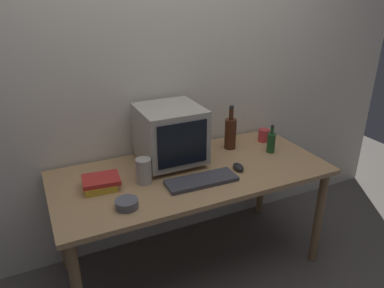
% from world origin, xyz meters
% --- Properties ---
extents(ground_plane, '(6.00, 6.00, 0.00)m').
position_xyz_m(ground_plane, '(0.00, 0.00, 0.00)').
color(ground_plane, '#56514C').
extents(back_wall, '(4.00, 0.08, 2.50)m').
position_xyz_m(back_wall, '(0.00, 0.44, 1.25)').
color(back_wall, silver).
rests_on(back_wall, ground).
extents(desk, '(1.69, 0.77, 0.73)m').
position_xyz_m(desk, '(0.00, 0.00, 0.65)').
color(desk, tan).
rests_on(desk, ground).
extents(crt_monitor, '(0.38, 0.39, 0.37)m').
position_xyz_m(crt_monitor, '(-0.07, 0.17, 0.92)').
color(crt_monitor, '#B2AD9E').
rests_on(crt_monitor, desk).
extents(keyboard, '(0.42, 0.16, 0.02)m').
position_xyz_m(keyboard, '(-0.01, -0.15, 0.74)').
color(keyboard, '#3F3F47').
rests_on(keyboard, desk).
extents(computer_mouse, '(0.07, 0.11, 0.04)m').
position_xyz_m(computer_mouse, '(0.27, -0.11, 0.75)').
color(computer_mouse, black).
rests_on(computer_mouse, desk).
extents(bottle_tall, '(0.08, 0.08, 0.31)m').
position_xyz_m(bottle_tall, '(0.39, 0.20, 0.85)').
color(bottle_tall, '#472314').
rests_on(bottle_tall, desk).
extents(bottle_short, '(0.06, 0.06, 0.20)m').
position_xyz_m(bottle_short, '(0.60, 0.02, 0.80)').
color(bottle_short, '#1E4C23').
rests_on(bottle_short, desk).
extents(book_stack, '(0.22, 0.18, 0.06)m').
position_xyz_m(book_stack, '(-0.55, 0.03, 0.76)').
color(book_stack, gold).
rests_on(book_stack, desk).
extents(mug, '(0.12, 0.08, 0.09)m').
position_xyz_m(mug, '(0.68, 0.20, 0.77)').
color(mug, '#CC383D').
rests_on(mug, desk).
extents(cd_spindle, '(0.12, 0.12, 0.04)m').
position_xyz_m(cd_spindle, '(-0.48, -0.22, 0.75)').
color(cd_spindle, '#595B66').
rests_on(cd_spindle, desk).
extents(metal_canister, '(0.09, 0.09, 0.15)m').
position_xyz_m(metal_canister, '(-0.31, -0.01, 0.80)').
color(metal_canister, '#B7B2A8').
rests_on(metal_canister, desk).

